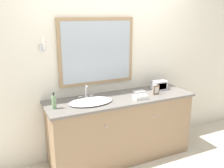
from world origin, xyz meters
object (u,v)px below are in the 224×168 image
soap_bottle (54,102)px  picture_frame (156,90)px  sink_basin (91,101)px  appliance_box (159,85)px

soap_bottle → picture_frame: (1.39, -0.06, -0.02)m
sink_basin → appliance_box: 1.11m
soap_bottle → appliance_box: (1.56, 0.11, -0.02)m
soap_bottle → appliance_box: bearing=4.2°
soap_bottle → picture_frame: 1.39m
sink_basin → soap_bottle: soap_bottle is taller
soap_bottle → picture_frame: bearing=-2.7°
soap_bottle → sink_basin: bearing=1.0°
soap_bottle → picture_frame: size_ratio=1.58×
sink_basin → appliance_box: sink_basin is taller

